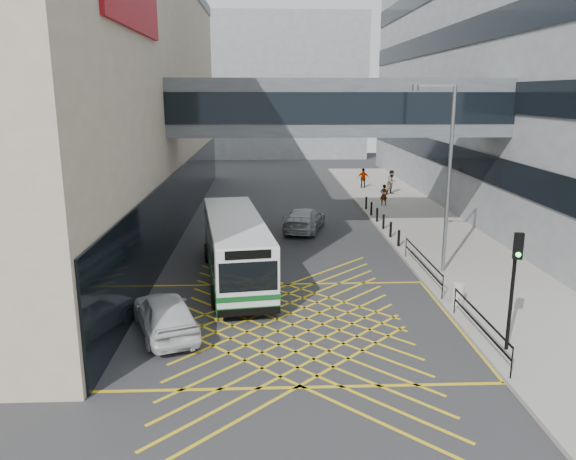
{
  "coord_description": "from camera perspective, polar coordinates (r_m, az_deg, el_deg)",
  "views": [
    {
      "loc": [
        -0.94,
        -19.09,
        8.27
      ],
      "look_at": [
        0.0,
        4.0,
        2.6
      ],
      "focal_mm": 35.0,
      "sensor_mm": 36.0,
      "label": 1
    }
  ],
  "objects": [
    {
      "name": "litter_bin",
      "position": [
        23.25,
        16.87,
        -6.18
      ],
      "size": [
        0.47,
        0.47,
        0.81
      ],
      "primitive_type": "cylinder",
      "color": "#ADA89E",
      "rests_on": "pavement"
    },
    {
      "name": "bollards",
      "position": [
        35.67,
        9.35,
        1.2
      ],
      "size": [
        0.14,
        10.14,
        0.9
      ],
      "color": "black",
      "rests_on": "pavement"
    },
    {
      "name": "pedestrian_a",
      "position": [
        42.03,
        9.7,
        3.54
      ],
      "size": [
        0.68,
        0.54,
        1.55
      ],
      "primitive_type": "imported",
      "rotation": [
        0.0,
        0.0,
        3.31
      ],
      "color": "gray",
      "rests_on": "pavement"
    },
    {
      "name": "pedestrian_b",
      "position": [
        46.87,
        10.5,
        4.79
      ],
      "size": [
        1.09,
        1.01,
        1.95
      ],
      "primitive_type": "imported",
      "rotation": [
        0.0,
        0.0,
        0.64
      ],
      "color": "gray",
      "rests_on": "pavement"
    },
    {
      "name": "car_silver",
      "position": [
        34.38,
        1.66,
        1.15
      ],
      "size": [
        3.2,
        5.22,
        1.51
      ],
      "primitive_type": "imported",
      "rotation": [
        0.0,
        0.0,
        2.89
      ],
      "color": "#93979B",
      "rests_on": "ground"
    },
    {
      "name": "box_junction",
      "position": [
        20.82,
        0.46,
        -9.6
      ],
      "size": [
        12.0,
        9.0,
        0.01
      ],
      "color": "gold",
      "rests_on": "ground"
    },
    {
      "name": "bus",
      "position": [
        25.37,
        -5.36,
        -1.64
      ],
      "size": [
        3.79,
        10.52,
        2.88
      ],
      "rotation": [
        0.0,
        0.0,
        0.14
      ],
      "color": "silver",
      "rests_on": "ground"
    },
    {
      "name": "skybridge",
      "position": [
        31.35,
        5.0,
        12.33
      ],
      "size": [
        20.0,
        4.1,
        3.0
      ],
      "color": "#4D5257",
      "rests_on": "ground"
    },
    {
      "name": "building_far",
      "position": [
        79.1,
        -3.2,
        14.29
      ],
      "size": [
        28.0,
        16.0,
        18.0
      ],
      "primitive_type": "cube",
      "color": "gray",
      "rests_on": "ground"
    },
    {
      "name": "pavement",
      "position": [
        36.44,
        13.56,
        0.4
      ],
      "size": [
        6.0,
        54.0,
        0.16
      ],
      "primitive_type": "cube",
      "color": "gray",
      "rests_on": "ground"
    },
    {
      "name": "ground",
      "position": [
        20.82,
        0.46,
        -9.61
      ],
      "size": [
        120.0,
        120.0,
        0.0
      ],
      "primitive_type": "plane",
      "color": "#333335"
    },
    {
      "name": "car_white",
      "position": [
        20.3,
        -12.39,
        -8.25
      ],
      "size": [
        3.53,
        5.16,
        1.52
      ],
      "primitive_type": "imported",
      "rotation": [
        0.0,
        0.0,
        3.51
      ],
      "color": "silver",
      "rests_on": "ground"
    },
    {
      "name": "pedestrian_c",
      "position": [
        49.56,
        7.66,
        5.24
      ],
      "size": [
        1.06,
        0.61,
        1.7
      ],
      "primitive_type": "imported",
      "rotation": [
        0.0,
        0.0,
        3.01
      ],
      "color": "gray",
      "rests_on": "pavement"
    },
    {
      "name": "car_dark",
      "position": [
        32.4,
        -4.1,
        0.25
      ],
      "size": [
        2.19,
        4.65,
        1.41
      ],
      "primitive_type": "imported",
      "rotation": [
        0.0,
        0.0,
        3.24
      ],
      "color": "black",
      "rests_on": "ground"
    },
    {
      "name": "kerb_railings",
      "position": [
        23.24,
        15.63,
        -5.28
      ],
      "size": [
        0.05,
        12.54,
        1.0
      ],
      "color": "black",
      "rests_on": "pavement"
    },
    {
      "name": "traffic_light",
      "position": [
        18.96,
        22.02,
        -4.25
      ],
      "size": [
        0.3,
        0.47,
        3.95
      ],
      "rotation": [
        0.0,
        0.0,
        -0.19
      ],
      "color": "black",
      "rests_on": "pavement"
    },
    {
      "name": "street_lamp",
      "position": [
        26.22,
        15.68,
        6.07
      ],
      "size": [
        1.92,
        0.65,
        8.46
      ],
      "rotation": [
        0.0,
        0.0,
        -0.22
      ],
      "color": "slate",
      "rests_on": "pavement"
    }
  ]
}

